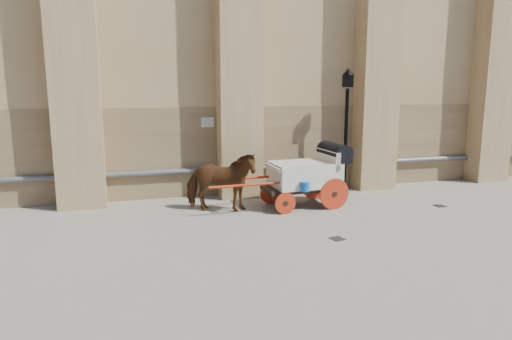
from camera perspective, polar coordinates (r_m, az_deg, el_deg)
name	(u,v)px	position (r m, az deg, el deg)	size (l,w,h in m)	color
ground	(307,224)	(12.49, 6.41, -6.75)	(90.00, 90.00, 0.00)	gray
horse	(221,182)	(13.49, -4.44, -1.50)	(0.97, 2.12, 1.79)	#563118
carriage	(309,173)	(14.18, 6.65, -0.32)	(4.49, 1.65, 1.94)	black
street_lamp	(346,128)	(15.91, 11.20, 5.22)	(0.40, 0.40, 4.27)	black
drain_grate_near	(337,239)	(11.44, 10.13, -8.45)	(0.32, 0.32, 0.01)	black
drain_grate_far	(440,206)	(15.35, 22.01, -4.18)	(0.32, 0.32, 0.01)	black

